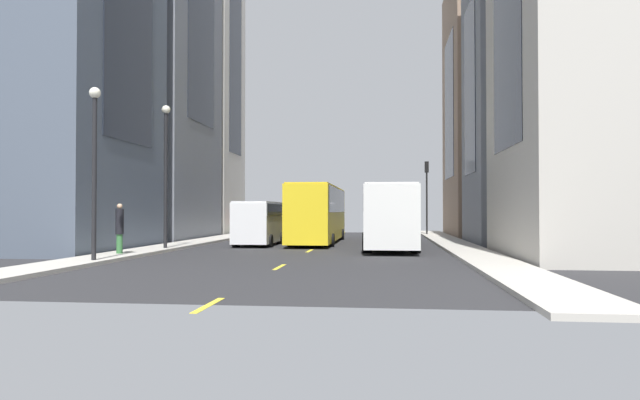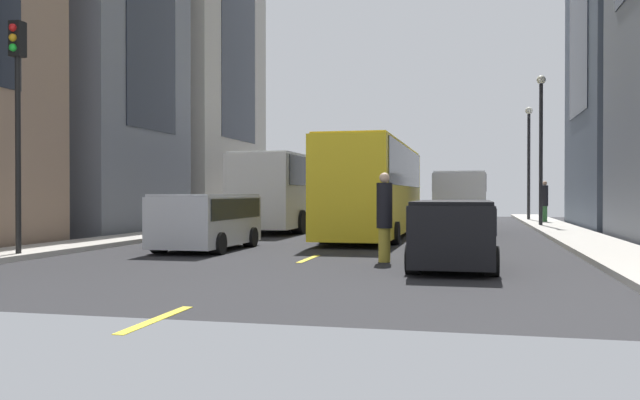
{
  "view_description": "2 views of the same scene",
  "coord_description": "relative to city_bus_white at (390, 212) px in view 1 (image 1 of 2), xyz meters",
  "views": [
    {
      "loc": [
        -3.79,
        33.01,
        2.05
      ],
      "look_at": [
        0.33,
        -3.49,
        2.75
      ],
      "focal_mm": 31.99,
      "sensor_mm": 36.0,
      "label": 1
    },
    {
      "loc": [
        4.12,
        -29.12,
        1.69
      ],
      "look_at": [
        -1.82,
        -3.39,
        1.43
      ],
      "focal_mm": 37.25,
      "sensor_mm": 36.0,
      "label": 2
    }
  ],
  "objects": [
    {
      "name": "ground_plane",
      "position": [
        4.13,
        -1.32,
        -2.01
      ],
      "size": [
        41.89,
        41.89,
        0.0
      ],
      "primitive_type": "plane",
      "color": "#28282B"
    },
    {
      "name": "sidewalk_west",
      "position": [
        -3.77,
        -1.32,
        -1.93
      ],
      "size": [
        2.09,
        44.0,
        0.15
      ],
      "primitive_type": "cube",
      "color": "#B2ADA3",
      "rests_on": "ground"
    },
    {
      "name": "sidewalk_east",
      "position": [
        12.03,
        -1.32,
        -1.93
      ],
      "size": [
        2.09,
        44.0,
        0.15
      ],
      "primitive_type": "cube",
      "color": "#B2ADA3",
      "rests_on": "ground"
    },
    {
      "name": "lane_stripe_0",
      "position": [
        4.13,
        -22.32,
        -2.0
      ],
      "size": [
        0.16,
        2.0,
        0.01
      ],
      "primitive_type": "cube",
      "color": "yellow",
      "rests_on": "ground"
    },
    {
      "name": "lane_stripe_1",
      "position": [
        4.13,
        -13.92,
        -2.0
      ],
      "size": [
        0.16,
        2.0,
        0.01
      ],
      "primitive_type": "cube",
      "color": "yellow",
      "rests_on": "ground"
    },
    {
      "name": "lane_stripe_2",
      "position": [
        4.13,
        -5.52,
        -2.0
      ],
      "size": [
        0.16,
        2.0,
        0.01
      ],
      "primitive_type": "cube",
      "color": "yellow",
      "rests_on": "ground"
    },
    {
      "name": "lane_stripe_3",
      "position": [
        4.13,
        2.88,
        -2.0
      ],
      "size": [
        0.16,
        2.0,
        0.01
      ],
      "primitive_type": "cube",
      "color": "yellow",
      "rests_on": "ground"
    },
    {
      "name": "lane_stripe_4",
      "position": [
        4.13,
        11.28,
        -2.0
      ],
      "size": [
        0.16,
        2.0,
        0.01
      ],
      "primitive_type": "cube",
      "color": "yellow",
      "rests_on": "ground"
    },
    {
      "name": "lane_stripe_5",
      "position": [
        4.13,
        19.68,
        -2.0
      ],
      "size": [
        0.16,
        2.0,
        0.01
      ],
      "primitive_type": "cube",
      "color": "yellow",
      "rests_on": "ground"
    },
    {
      "name": "building_west_0",
      "position": [
        -8.7,
        -16.06,
        8.55
      ],
      "size": [
        7.45,
        11.0,
        21.12
      ],
      "color": "#937760",
      "rests_on": "ground"
    },
    {
      "name": "building_west_1",
      "position": [
        -9.47,
        -4.64,
        7.69
      ],
      "size": [
        9.0,
        7.9,
        19.4
      ],
      "color": "slate",
      "rests_on": "ground"
    },
    {
      "name": "building_west_2",
      "position": [
        -8.02,
        6.1,
        8.6
      ],
      "size": [
        6.07,
        10.18,
        21.22
      ],
      "color": "#B7B2A8",
      "rests_on": "ground"
    },
    {
      "name": "building_east_0",
      "position": [
        16.79,
        -16.78,
        13.59
      ],
      "size": [
        7.1,
        7.06,
        31.2
      ],
      "color": "beige",
      "rests_on": "ground"
    },
    {
      "name": "building_east_2",
      "position": [
        18.16,
        4.02,
        10.3
      ],
      "size": [
        9.86,
        10.04,
        24.62
      ],
      "color": "#4C5666",
      "rests_on": "ground"
    },
    {
      "name": "city_bus_white",
      "position": [
        0.0,
        0.0,
        0.0
      ],
      "size": [
        2.8,
        12.08,
        3.35
      ],
      "color": "silver",
      "rests_on": "ground"
    },
    {
      "name": "streetcar_yellow",
      "position": [
        4.53,
        -4.59,
        0.12
      ],
      "size": [
        2.7,
        12.69,
        3.59
      ],
      "color": "yellow",
      "rests_on": "ground"
    },
    {
      "name": "delivery_van_white",
      "position": [
        7.71,
        -1.41,
        -0.5
      ],
      "size": [
        2.25,
        5.52,
        2.58
      ],
      "color": "white",
      "rests_on": "ground"
    },
    {
      "name": "car_silver_0",
      "position": [
        0.51,
        -11.9,
        -1.02
      ],
      "size": [
        2.08,
        4.45,
        1.67
      ],
      "color": "#B7BABF",
      "rests_on": "ground"
    },
    {
      "name": "car_black_1",
      "position": [
        7.82,
        -15.22,
        -1.11
      ],
      "size": [
        1.89,
        4.17,
        1.52
      ],
      "color": "black",
      "rests_on": "ground"
    },
    {
      "name": "pedestrian_walking_far",
      "position": [
        12.77,
        -15.35,
        -0.68
      ],
      "size": [
        0.32,
        0.32,
        2.17
      ],
      "rotation": [
        0.0,
        0.0,
        5.55
      ],
      "color": "#336B38",
      "rests_on": "ground"
    },
    {
      "name": "pedestrian_crossing_near",
      "position": [
        12.06,
        7.49,
        -0.67
      ],
      "size": [
        0.36,
        0.36,
        2.22
      ],
      "rotation": [
        0.0,
        0.0,
        6.01
      ],
      "color": "#336B38",
      "rests_on": "ground"
    },
    {
      "name": "pedestrian_waiting_curb",
      "position": [
        6.13,
        -14.21,
        -0.84
      ],
      "size": [
        0.39,
        0.39,
        2.2
      ],
      "rotation": [
        0.0,
        0.0,
        1.1
      ],
      "color": "gold",
      "rests_on": "ground"
    },
    {
      "name": "pedestrian_crossing_mid",
      "position": [
        12.47,
        -18.37,
        -0.68
      ],
      "size": [
        0.32,
        0.32,
        2.17
      ],
      "rotation": [
        0.0,
        0.0,
        2.48
      ],
      "color": "black",
      "rests_on": "ground"
    },
    {
      "name": "traffic_light_near_corner",
      "position": [
        -3.13,
        -15.63,
        2.27
      ],
      "size": [
        0.32,
        0.44,
        5.94
      ],
      "color": "black",
      "rests_on": "ground"
    },
    {
      "name": "streetlamp_near",
      "position": [
        11.49,
        10.83,
        2.27
      ],
      "size": [
        0.44,
        0.44,
        6.69
      ],
      "color": "black",
      "rests_on": "ground"
    },
    {
      "name": "streetlamp_far",
      "position": [
        11.49,
        3.61,
        2.6
      ],
      "size": [
        0.44,
        0.44,
        7.32
      ],
      "color": "black",
      "rests_on": "ground"
    }
  ]
}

